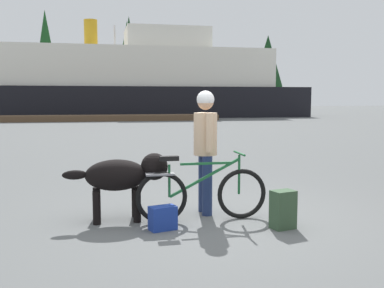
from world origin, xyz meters
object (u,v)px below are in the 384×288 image
(person_cyclist, at_px, (205,140))
(sailboat_moored, at_px, (116,110))
(bicycle, at_px, (201,193))
(backpack, at_px, (283,210))
(ferry_boat, at_px, (135,84))
(handbag_pannier, at_px, (163,218))
(dog, at_px, (123,176))

(person_cyclist, xyz_separation_m, sailboat_moored, (0.20, 35.96, -0.51))
(bicycle, xyz_separation_m, backpack, (0.90, -0.54, -0.13))
(ferry_boat, bearing_deg, backpack, -91.65)
(sailboat_moored, bearing_deg, ferry_boat, -59.36)
(sailboat_moored, bearing_deg, backpack, -89.13)
(ferry_boat, height_order, sailboat_moored, sailboat_moored)
(bicycle, height_order, handbag_pannier, bicycle)
(backpack, bearing_deg, ferry_boat, 88.35)
(person_cyclist, bearing_deg, sailboat_moored, 89.68)
(bicycle, height_order, backpack, bicycle)
(person_cyclist, xyz_separation_m, ferry_boat, (1.75, 33.35, 1.78))
(person_cyclist, bearing_deg, backpack, -50.16)
(handbag_pannier, xyz_separation_m, ferry_boat, (2.43, 34.02, 2.65))
(handbag_pannier, height_order, sailboat_moored, sailboat_moored)
(bicycle, xyz_separation_m, person_cyclist, (0.14, 0.37, 0.65))
(dog, bearing_deg, bicycle, -13.58)
(bicycle, bearing_deg, ferry_boat, 86.79)
(backpack, bearing_deg, person_cyclist, 129.84)
(backpack, height_order, sailboat_moored, sailboat_moored)
(bicycle, height_order, person_cyclist, person_cyclist)
(dog, xyz_separation_m, backpack, (1.88, -0.78, -0.36))
(bicycle, bearing_deg, handbag_pannier, -151.39)
(bicycle, bearing_deg, sailboat_moored, 89.46)
(ferry_boat, xyz_separation_m, sailboat_moored, (-1.55, 2.61, -2.28))
(ferry_boat, bearing_deg, handbag_pannier, -94.09)
(dog, bearing_deg, sailboat_moored, 87.90)
(bicycle, bearing_deg, backpack, -31.05)
(bicycle, distance_m, dog, 1.04)
(person_cyclist, distance_m, sailboat_moored, 35.97)
(ferry_boat, bearing_deg, person_cyclist, -93.00)
(person_cyclist, height_order, handbag_pannier, person_cyclist)
(dog, bearing_deg, ferry_boat, 85.10)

